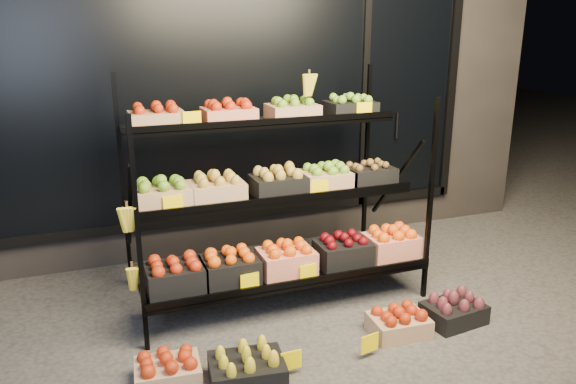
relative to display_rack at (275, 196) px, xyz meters
name	(u,v)px	position (x,y,z in m)	size (l,w,h in m)	color
ground	(307,333)	(0.01, -0.60, -0.79)	(24.00, 24.00, 0.00)	#514F4C
building	(209,48)	(0.01, 1.99, 0.96)	(6.00, 2.08, 3.50)	#2D2826
display_rack	(275,196)	(0.00, 0.00, 0.00)	(2.18, 1.02, 1.74)	black
tag_floor_a	(291,366)	(-0.26, -1.00, -0.73)	(0.13, 0.01, 0.12)	#FFDA00
tag_floor_b	(369,349)	(0.26, -1.00, -0.73)	(0.13, 0.01, 0.12)	#FFDA00
floor_crate_left	(168,370)	(-0.94, -0.82, -0.70)	(0.39, 0.30, 0.19)	tan
floor_crate_midleft	(247,368)	(-0.52, -0.98, -0.69)	(0.46, 0.36, 0.21)	black
floor_crate_midright	(399,322)	(0.57, -0.82, -0.70)	(0.39, 0.30, 0.19)	tan
floor_crate_right	(454,310)	(1.01, -0.82, -0.69)	(0.42, 0.33, 0.20)	black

